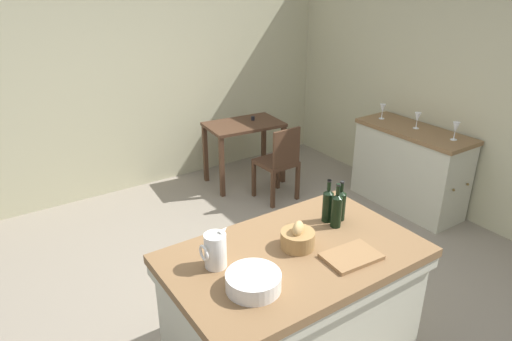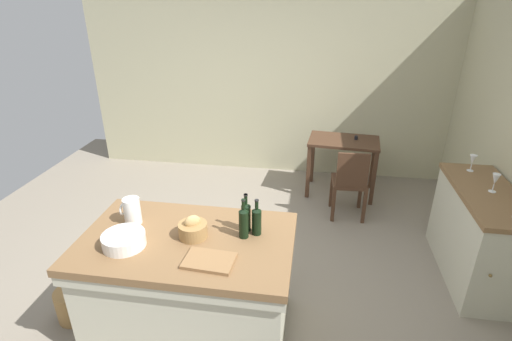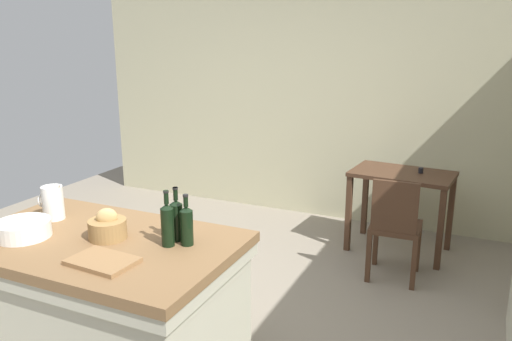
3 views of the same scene
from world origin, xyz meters
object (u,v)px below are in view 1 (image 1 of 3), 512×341
Objects in this scene: wine_bottle_dark at (340,204)px; island_table at (293,304)px; writing_desk at (244,133)px; wine_glass_far_left at (456,128)px; wooden_chair at (279,161)px; wine_glass_left at (417,118)px; bread_basket at (298,238)px; pitcher at (215,250)px; side_cabinet at (409,168)px; cutting_board at (351,256)px; wine_bottle_green at (337,210)px; wine_glass_middle at (383,109)px; wash_bowl at (253,281)px; wine_bottle_amber at (328,205)px.

island_table is at bearing -164.24° from wine_bottle_dark.
wine_glass_far_left is (1.22, -1.98, 0.39)m from writing_desk.
island_table is at bearing -124.37° from wooden_chair.
wooden_chair is 5.14× the size of wine_glass_left.
wine_glass_left reaches higher than bread_basket.
pitcher reaches higher than wine_glass_far_left.
bread_basket is at bearing 35.77° from island_table.
wine_glass_left reaches higher than side_cabinet.
bread_basket is at bearing -166.60° from wine_bottle_dark.
writing_desk is (1.28, 2.61, 0.17)m from island_table.
cutting_board is 1.06× the size of wine_bottle_green.
wash_bowl is at bearing -149.74° from wine_glass_middle.
writing_desk is at bearing 71.03° from wine_bottle_green.
wine_bottle_amber is at bearing -109.58° from writing_desk.
pitcher reaches higher than wine_glass_left.
wash_bowl is 0.96× the size of wine_bottle_green.
wine_bottle_dark is at bearing 13.40° from bread_basket.
wine_glass_far_left reaches higher than cutting_board.
wooden_chair is 2.78m from wash_bowl.
wine_bottle_dark is (-1.96, -0.92, 0.54)m from side_cabinet.
wine_bottle_amber is at bearing -167.76° from wine_glass_far_left.
wine_bottle_amber is 1.85× the size of wine_glass_middle.
island_table is 4.98× the size of wine_bottle_green.
writing_desk is 3.25m from wash_bowl.
wine_bottle_dark reaches higher than side_cabinet.
wine_bottle_dark is 1.59× the size of wine_glass_far_left.
wine_bottle_green is at bearing 16.25° from wash_bowl.
wash_bowl is 0.86m from wine_bottle_green.
wine_glass_far_left is at bearing 13.65° from wine_bottle_dark.
wine_bottle_amber reaches higher than wine_glass_middle.
wine_glass_middle is at bearing -22.42° from wooden_chair.
wine_glass_far_left is (1.16, -1.34, 0.55)m from wooden_chair.
cutting_board is 2.82m from wine_glass_middle.
writing_desk is 1.06× the size of wooden_chair.
wine_glass_left reaches higher than cutting_board.
wine_bottle_dark reaches higher than pitcher.
wooden_chair is at bearing 157.58° from wine_glass_middle.
wine_bottle_green reaches higher than side_cabinet.
wine_glass_left is (1.14, -0.89, 0.55)m from wooden_chair.
side_cabinet reaches higher than island_table.
wooden_chair is 3.07× the size of wine_bottle_dark.
writing_desk is 4.43× the size of bread_basket.
side_cabinet is at bearing -87.80° from wine_glass_middle.
writing_desk is 3.05× the size of wine_bottle_amber.
wine_bottle_green reaches higher than wine_glass_left.
bread_basket is 0.40m from wine_bottle_amber.
writing_desk is 2.87m from bread_basket.
pitcher is 0.82× the size of wine_bottle_amber.
cutting_board is at bearing -45.07° from island_table.
wine_glass_middle is (2.40, 1.48, 0.08)m from bread_basket.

